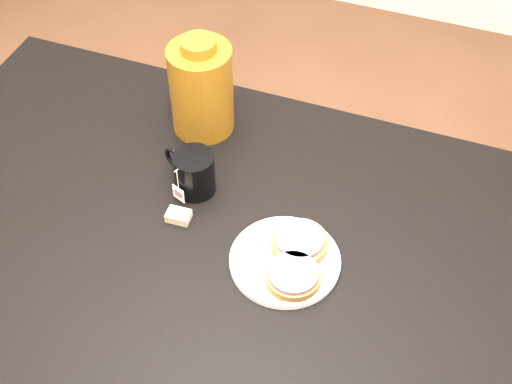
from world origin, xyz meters
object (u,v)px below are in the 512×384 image
table (225,276)px  bagel_package (201,88)px  mug (194,172)px  bagel_front (293,276)px  bagel_back (300,242)px  plate (285,260)px  teabag_pouch (179,216)px

table → bagel_package: 0.39m
bagel_package → mug: bearing=-72.5°
table → bagel_front: bearing=-10.4°
mug → bagel_back: bearing=3.9°
plate → bagel_front: bagel_front is taller
plate → bagel_back: bagel_back is taller
plate → bagel_back: 0.04m
bagel_back → plate: bearing=-112.1°
plate → teabag_pouch: size_ratio=4.50×
plate → mug: mug is taller
mug → bagel_front: bearing=-9.6°
teabag_pouch → bagel_package: (-0.06, 0.26, 0.09)m
table → plate: plate is taller
plate → teabag_pouch: teabag_pouch is taller
mug → teabag_pouch: 0.09m
table → plate: size_ratio=6.91×
bagel_front → teabag_pouch: size_ratio=2.79×
mug → teabag_pouch: size_ratio=2.88×
bagel_back → teabag_pouch: bearing=-177.8°
bagel_back → mug: (-0.24, 0.08, 0.02)m
mug → teabag_pouch: mug is taller
teabag_pouch → bagel_front: bearing=-14.9°
table → teabag_pouch: teabag_pouch is taller
table → mug: size_ratio=10.81×
bagel_back → mug: 0.25m
teabag_pouch → bagel_package: bearing=102.6°
table → teabag_pouch: (-0.11, 0.04, 0.09)m
teabag_pouch → table: bearing=-20.6°
bagel_back → mug: size_ratio=1.06×
plate → bagel_front: (0.03, -0.04, 0.02)m
plate → mug: 0.26m
bagel_back → bagel_package: bagel_package is taller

